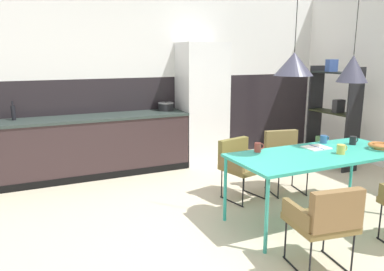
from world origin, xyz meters
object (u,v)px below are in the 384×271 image
object	(u,v)px
armchair_corner_seat	(284,154)
mug_dark_espresso	(258,147)
mug_short_terracotta	(341,149)
bottle_oil_tall	(13,112)
mug_tall_blue	(353,140)
cooking_pot	(166,107)
pendant_lamp_over_table_near	(294,64)
mug_glass_clear	(324,139)
open_book	(316,148)
fruit_bowl	(380,146)
armchair_near_window	(326,217)
dining_table	(319,157)
armchair_head_of_table	(240,160)
open_shelf_unit	(333,113)
pendant_lamp_over_table_far	(353,69)
refrigerator_column	(202,103)

from	to	relation	value
armchair_corner_seat	mug_dark_espresso	xyz separation A→B (m)	(-0.82, -0.57, 0.31)
mug_short_terracotta	bottle_oil_tall	world-z (taller)	bottle_oil_tall
mug_short_terracotta	mug_tall_blue	bearing A→B (deg)	29.45
cooking_pot	pendant_lamp_over_table_near	size ratio (longest dim) A/B	0.21
pendant_lamp_over_table_near	mug_glass_clear	bearing A→B (deg)	21.99
open_book	mug_short_terracotta	distance (m)	0.31
fruit_bowl	open_book	distance (m)	0.69
armchair_near_window	mug_tall_blue	distance (m)	1.66
dining_table	armchair_head_of_table	xyz separation A→B (m)	(-0.42, 0.91, -0.23)
armchair_head_of_table	open_book	bearing A→B (deg)	114.39
fruit_bowl	open_shelf_unit	xyz separation A→B (m)	(0.97, 1.68, 0.06)
armchair_corner_seat	cooking_pot	distance (m)	2.13
mug_short_terracotta	pendant_lamp_over_table_near	xyz separation A→B (m)	(-0.58, 0.14, 0.90)
armchair_corner_seat	open_book	world-z (taller)	armchair_corner_seat
dining_table	open_book	xyz separation A→B (m)	(0.13, 0.18, 0.05)
mug_dark_espresso	pendant_lamp_over_table_far	distance (m)	1.31
mug_short_terracotta	cooking_pot	xyz separation A→B (m)	(-0.93, 2.83, 0.15)
armchair_near_window	bottle_oil_tall	xyz separation A→B (m)	(-2.32, 3.56, 0.51)
armchair_head_of_table	armchair_near_window	bearing A→B (deg)	69.01
mug_dark_espresso	pendant_lamp_over_table_near	bearing A→B (deg)	-58.57
fruit_bowl	armchair_head_of_table	bearing A→B (deg)	137.24
pendant_lamp_over_table_near	armchair_corner_seat	bearing A→B (deg)	53.41
open_book	open_shelf_unit	xyz separation A→B (m)	(1.57, 1.34, 0.10)
bottle_oil_tall	pendant_lamp_over_table_far	world-z (taller)	pendant_lamp_over_table_far
mug_short_terracotta	mug_dark_espresso	bearing A→B (deg)	150.04
mug_tall_blue	mug_dark_espresso	bearing A→B (deg)	171.46
mug_short_terracotta	open_shelf_unit	distance (m)	2.23
dining_table	mug_dark_espresso	size ratio (longest dim) A/B	16.30
fruit_bowl	pendant_lamp_over_table_near	bearing A→B (deg)	170.87
dining_table	refrigerator_column	bearing A→B (deg)	92.83
bottle_oil_tall	armchair_corner_seat	bearing A→B (deg)	-29.74
bottle_oil_tall	mug_short_terracotta	bearing A→B (deg)	-41.91
bottle_oil_tall	open_shelf_unit	bearing A→B (deg)	-14.47
open_shelf_unit	pendant_lamp_over_table_near	world-z (taller)	pendant_lamp_over_table_near
mug_tall_blue	cooking_pot	bearing A→B (deg)	118.24
armchair_head_of_table	open_shelf_unit	size ratio (longest dim) A/B	0.43
armchair_near_window	mug_short_terracotta	world-z (taller)	mug_short_terracotta
cooking_pot	mug_dark_espresso	bearing A→B (deg)	-85.89
fruit_bowl	mug_short_terracotta	xyz separation A→B (m)	(-0.54, 0.04, 0.01)
refrigerator_column	open_shelf_unit	size ratio (longest dim) A/B	1.16
dining_table	fruit_bowl	distance (m)	0.75
armchair_near_window	fruit_bowl	bearing A→B (deg)	33.88
armchair_corner_seat	mug_short_terracotta	xyz separation A→B (m)	(-0.06, -1.00, 0.31)
armchair_head_of_table	mug_glass_clear	bearing A→B (deg)	131.64
armchair_near_window	cooking_pot	distance (m)	3.56
refrigerator_column	mug_short_terracotta	xyz separation A→B (m)	(0.32, -2.73, -0.18)
mug_glass_clear	pendant_lamp_over_table_near	distance (m)	1.22
cooking_pot	bottle_oil_tall	xyz separation A→B (m)	(-2.25, 0.03, 0.04)
mug_dark_espresso	mug_short_terracotta	xyz separation A→B (m)	(0.76, -0.44, 0.00)
open_shelf_unit	pendant_lamp_over_table_near	distance (m)	2.70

